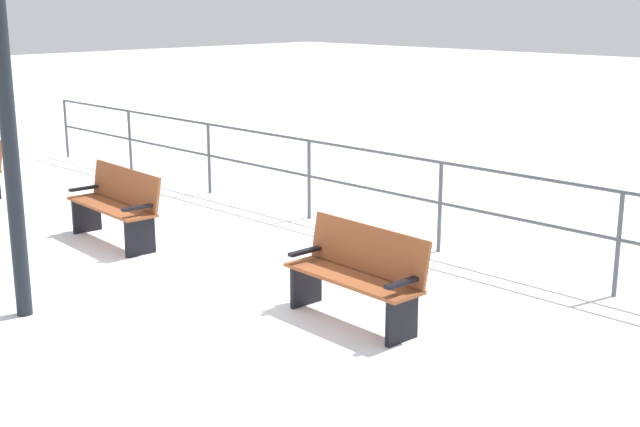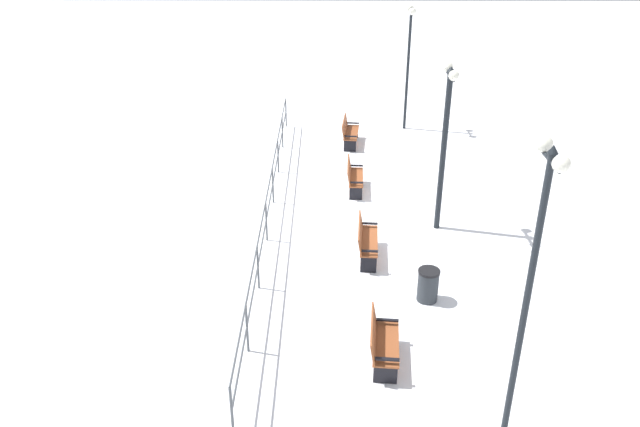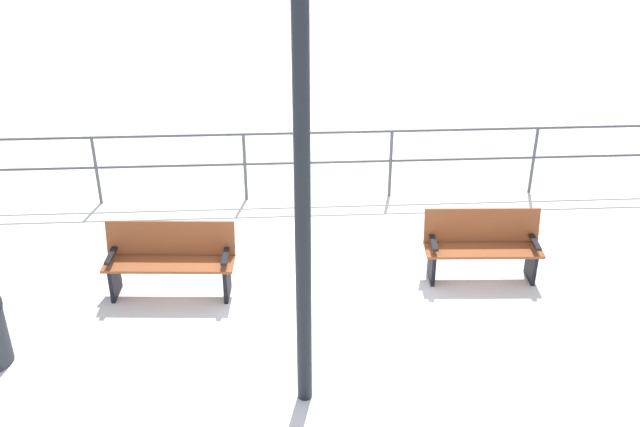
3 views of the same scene
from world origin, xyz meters
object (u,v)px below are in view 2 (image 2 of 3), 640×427
Objects in this scene: bench_second at (366,240)px; bench_third at (354,176)px; lamppost_near at (534,257)px; lamppost_far at (409,44)px; lamppost_middle at (446,129)px; bench_nearest at (382,343)px; trash_bin at (428,285)px; bench_fourth at (349,132)px.

bench_second is 4.04m from bench_third.
lamppost_far is (0.00, 15.77, -0.26)m from lamppost_near.
bench_second is 6.94m from lamppost_near.
bench_third is 0.29× the size of lamppost_near.
lamppost_near is (2.22, -9.94, 3.05)m from bench_third.
lamppost_middle is (2.22, -2.42, 2.40)m from bench_third.
bench_nearest is 14.33m from lamppost_far.
lamppost_far reaches higher than bench_nearest.
bench_third is 10.63m from lamppost_near.
lamppost_near is at bearing -74.79° from bench_third.
lamppost_middle is at bearing -90.00° from lamppost_far.
trash_bin is at bearing -51.53° from bench_second.
bench_nearest is at bearing -83.22° from bench_fourth.
bench_fourth is 0.38× the size of lamppost_middle.
bench_nearest is at bearing -119.36° from trash_bin.
lamppost_far is 12.12m from trash_bin.
bench_fourth is 2.16× the size of trash_bin.
lamppost_middle reaches higher than bench_fourth.
bench_second is at bearing 124.70° from trash_bin.
lamppost_near is at bearing -90.00° from lamppost_middle.
lamppost_middle reaches higher than trash_bin.
bench_nearest is 0.28× the size of lamppost_near.
bench_third is (-0.16, 4.04, -0.02)m from bench_second.
lamppost_middle reaches higher than bench_second.
bench_second is at bearing -85.17° from bench_third.
bench_nearest is at bearing -85.63° from bench_third.
lamppost_near is at bearing -79.29° from trash_bin.
bench_nearest is 0.95× the size of bench_third.
bench_second reaches higher than bench_nearest.
bench_second is at bearing 109.28° from lamppost_near.
lamppost_middle is (2.23, -6.46, 2.40)m from bench_fourth.
bench_nearest is at bearing -109.21° from lamppost_middle.
lamppost_middle is at bearing -44.84° from bench_third.
lamppost_far is at bearing 90.00° from lamppost_near.
lamppost_near reaches higher than lamppost_far.
lamppost_far is (2.22, 5.83, 2.79)m from bench_third.
trash_bin is at bearing -93.69° from lamppost_far.
lamppost_near is (2.23, -13.99, 3.04)m from bench_fourth.
bench_second is 0.37× the size of lamppost_middle.
lamppost_near is at bearing -38.24° from bench_nearest.
bench_nearest is 6.47m from lamppost_middle.
bench_nearest reaches higher than trash_bin.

